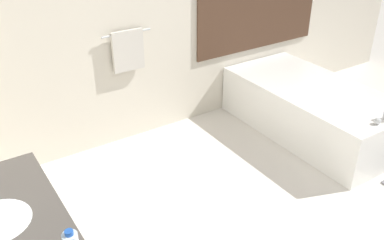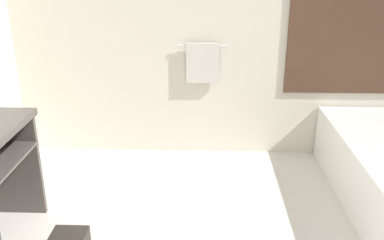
% 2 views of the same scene
% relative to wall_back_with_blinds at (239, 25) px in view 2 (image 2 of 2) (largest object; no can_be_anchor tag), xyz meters
% --- Properties ---
extents(wall_back_with_blinds, '(7.40, 0.13, 2.70)m').
position_rel_wall_back_with_blinds_xyz_m(wall_back_with_blinds, '(0.00, 0.00, 0.00)').
color(wall_back_with_blinds, silver).
rests_on(wall_back_with_blinds, ground_plane).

